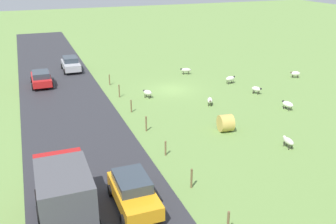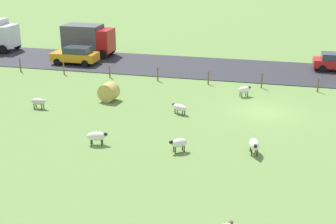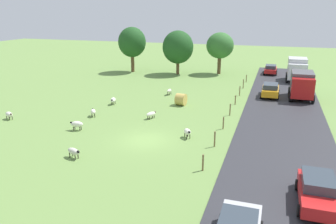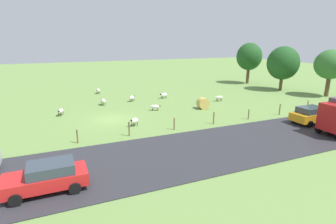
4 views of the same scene
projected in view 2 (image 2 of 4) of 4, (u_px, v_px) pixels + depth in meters
ground_plane at (264, 113)px, 29.64m from camera, size 160.00×160.00×0.00m
road_strip at (268, 72)px, 39.45m from camera, size 8.00×80.00×0.06m
sheep_1 at (244, 90)px, 32.67m from camera, size 0.92×1.03×0.80m
sheep_2 at (97, 136)px, 24.62m from camera, size 0.75×1.23×0.77m
sheep_3 at (254, 144)px, 23.46m from camera, size 1.22×0.71×0.84m
sheep_4 at (39, 102)px, 30.22m from camera, size 0.49×1.19×0.74m
sheep_5 at (179, 143)px, 23.73m from camera, size 0.91×1.05×0.77m
sheep_6 at (180, 107)px, 29.25m from camera, size 0.91×1.26×0.68m
hay_bale_0 at (109, 92)px, 31.74m from camera, size 1.18×1.44×1.33m
fence_post_0 at (318, 85)px, 33.74m from camera, size 0.12×0.12×1.15m
fence_post_1 at (262, 80)px, 34.66m from camera, size 0.12×0.12×1.27m
fence_post_2 at (208, 78)px, 35.62m from camera, size 0.12×0.12×1.13m
fence_post_3 at (158, 74)px, 36.54m from camera, size 0.12×0.12×1.23m
fence_post_4 at (110, 72)px, 37.51m from camera, size 0.12×0.12×1.06m
fence_post_5 at (64, 68)px, 38.41m from camera, size 0.12×0.12×1.24m
fence_post_6 at (20, 65)px, 39.35m from camera, size 0.12×0.12×1.25m
truck_0 at (88, 39)px, 44.66m from camera, size 2.76×4.98×3.14m
car_2 at (76, 55)px, 41.72m from camera, size 2.13×4.35×1.64m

